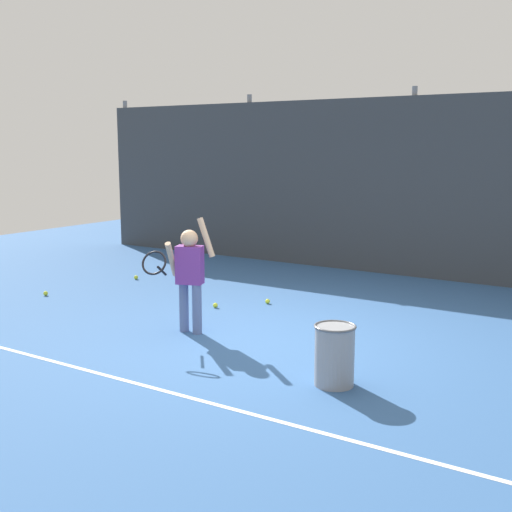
{
  "coord_description": "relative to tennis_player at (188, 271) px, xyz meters",
  "views": [
    {
      "loc": [
        3.65,
        -5.85,
        2.15
      ],
      "look_at": [
        -0.47,
        0.53,
        0.85
      ],
      "focal_mm": 45.43,
      "sensor_mm": 36.0,
      "label": 1
    }
  ],
  "objects": [
    {
      "name": "court_line_baseline",
      "position": [
        0.94,
        -1.54,
        -0.72
      ],
      "size": [
        9.0,
        0.05,
        0.0
      ],
      "primitive_type": "cube",
      "color": "white",
      "rests_on": "ground"
    },
    {
      "name": "tennis_ball_6",
      "position": [
        -2.94,
        0.35,
        -0.69
      ],
      "size": [
        0.07,
        0.07,
        0.07
      ],
      "primitive_type": "sphere",
      "color": "#CCE033",
      "rests_on": "ground"
    },
    {
      "name": "fence_post_0",
      "position": [
        -5.41,
        4.66,
        0.82
      ],
      "size": [
        0.09,
        0.09,
        3.09
      ],
      "primitive_type": "cylinder",
      "color": "slate",
      "rests_on": "ground"
    },
    {
      "name": "tennis_ball_2",
      "position": [
        1.7,
        0.51,
        -0.69
      ],
      "size": [
        0.07,
        0.07,
        0.07
      ],
      "primitive_type": "sphere",
      "color": "#CCE033",
      "rests_on": "ground"
    },
    {
      "name": "tennis_ball_0",
      "position": [
        0.03,
        1.68,
        -0.69
      ],
      "size": [
        0.07,
        0.07,
        0.07
      ],
      "primitive_type": "sphere",
      "color": "#CCE033",
      "rests_on": "ground"
    },
    {
      "name": "tennis_ball_4",
      "position": [
        -2.64,
        1.91,
        -0.69
      ],
      "size": [
        0.07,
        0.07,
        0.07
      ],
      "primitive_type": "sphere",
      "color": "#CCE033",
      "rests_on": "ground"
    },
    {
      "name": "ball_hopper",
      "position": [
        2.15,
        -0.59,
        -0.44
      ],
      "size": [
        0.38,
        0.38,
        0.56
      ],
      "color": "gray",
      "rests_on": "ground"
    },
    {
      "name": "tennis_player",
      "position": [
        0.0,
        0.0,
        0.0
      ],
      "size": [
        0.57,
        0.74,
        1.35
      ],
      "rotation": [
        0.0,
        0.0,
        0.34
      ],
      "color": "slate",
      "rests_on": "ground"
    },
    {
      "name": "ground_plane",
      "position": [
        0.94,
        0.17,
        -0.73
      ],
      "size": [
        20.0,
        20.0,
        0.0
      ],
      "primitive_type": "plane",
      "color": "#335B93"
    },
    {
      "name": "back_fence_windscreen",
      "position": [
        0.94,
        4.6,
        0.74
      ],
      "size": [
        13.01,
        0.08,
        2.94
      ],
      "primitive_type": "cube",
      "color": "#383D42",
      "rests_on": "ground"
    },
    {
      "name": "fence_post_1",
      "position": [
        -2.23,
        4.66,
        0.82
      ],
      "size": [
        0.09,
        0.09,
        3.09
      ],
      "primitive_type": "cylinder",
      "color": "slate",
      "rests_on": "ground"
    },
    {
      "name": "tennis_ball_5",
      "position": [
        -0.44,
        1.11,
        -0.69
      ],
      "size": [
        0.07,
        0.07,
        0.07
      ],
      "primitive_type": "sphere",
      "color": "#CCE033",
      "rests_on": "ground"
    },
    {
      "name": "fence_post_2",
      "position": [
        0.94,
        4.66,
        0.82
      ],
      "size": [
        0.09,
        0.09,
        3.09
      ],
      "primitive_type": "cylinder",
      "color": "slate",
      "rests_on": "ground"
    }
  ]
}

